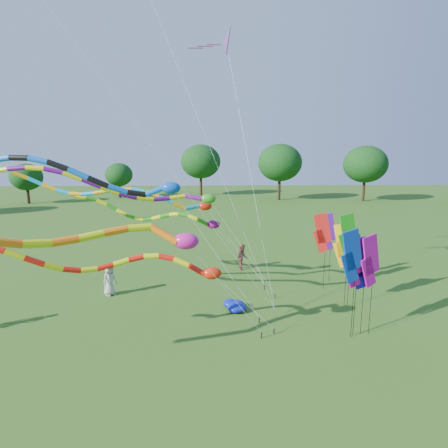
{
  "coord_description": "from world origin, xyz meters",
  "views": [
    {
      "loc": [
        -0.7,
        -14.04,
        8.39
      ],
      "look_at": [
        -0.13,
        4.44,
        4.8
      ],
      "focal_mm": 30.0,
      "sensor_mm": 36.0,
      "label": 1
    }
  ],
  "objects_px": {
    "blue_nylon_heap": "(244,306)",
    "person_a": "(109,280)",
    "tube_kite_orange": "(54,233)",
    "tube_kite_red": "(133,265)",
    "person_c": "(242,257)"
  },
  "relations": [
    {
      "from": "blue_nylon_heap",
      "to": "person_a",
      "type": "height_order",
      "value": "person_a"
    },
    {
      "from": "tube_kite_orange",
      "to": "person_a",
      "type": "relative_size",
      "value": 8.05
    },
    {
      "from": "person_a",
      "to": "blue_nylon_heap",
      "type": "bearing_deg",
      "value": -71.05
    },
    {
      "from": "blue_nylon_heap",
      "to": "person_a",
      "type": "bearing_deg",
      "value": 162.61
    },
    {
      "from": "tube_kite_red",
      "to": "person_c",
      "type": "relative_size",
      "value": 6.48
    },
    {
      "from": "blue_nylon_heap",
      "to": "person_c",
      "type": "xyz_separation_m",
      "value": [
        0.47,
        7.27,
        0.69
      ]
    },
    {
      "from": "tube_kite_red",
      "to": "tube_kite_orange",
      "type": "distance_m",
      "value": 3.82
    },
    {
      "from": "tube_kite_red",
      "to": "person_c",
      "type": "height_order",
      "value": "tube_kite_red"
    },
    {
      "from": "tube_kite_orange",
      "to": "person_a",
      "type": "xyz_separation_m",
      "value": [
        -0.7,
        8.59,
        -4.73
      ]
    },
    {
      "from": "tube_kite_red",
      "to": "person_a",
      "type": "relative_size",
      "value": 6.42
    },
    {
      "from": "blue_nylon_heap",
      "to": "person_c",
      "type": "height_order",
      "value": "person_c"
    },
    {
      "from": "tube_kite_red",
      "to": "person_c",
      "type": "distance_m",
      "value": 12.48
    },
    {
      "from": "person_c",
      "to": "blue_nylon_heap",
      "type": "bearing_deg",
      "value": 171.51
    },
    {
      "from": "tube_kite_orange",
      "to": "person_c",
      "type": "bearing_deg",
      "value": 38.86
    },
    {
      "from": "tube_kite_orange",
      "to": "person_a",
      "type": "height_order",
      "value": "tube_kite_orange"
    }
  ]
}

